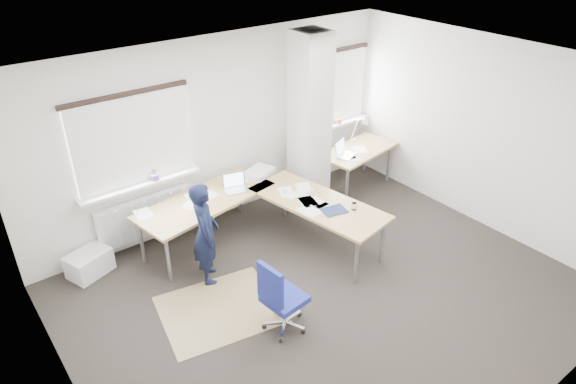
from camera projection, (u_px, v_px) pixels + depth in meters
ground at (327, 294)px, 6.50m from camera, size 6.00×6.00×0.00m
room_shell at (318, 153)px, 6.05m from camera, size 6.04×5.04×2.82m
floor_mat at (220, 309)px, 6.25m from camera, size 1.57×1.40×0.01m
white_crate at (89, 263)px, 6.79m from camera, size 0.63×0.53×0.32m
desk_main at (264, 201)px, 7.15m from camera, size 2.82×2.63×0.96m
desk_side at (358, 152)px, 8.60m from camera, size 1.49×0.91×1.22m
task_chair at (282, 311)px, 5.85m from camera, size 0.53×0.53×0.98m
person at (205, 233)px, 6.45m from camera, size 0.51×0.60×1.41m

